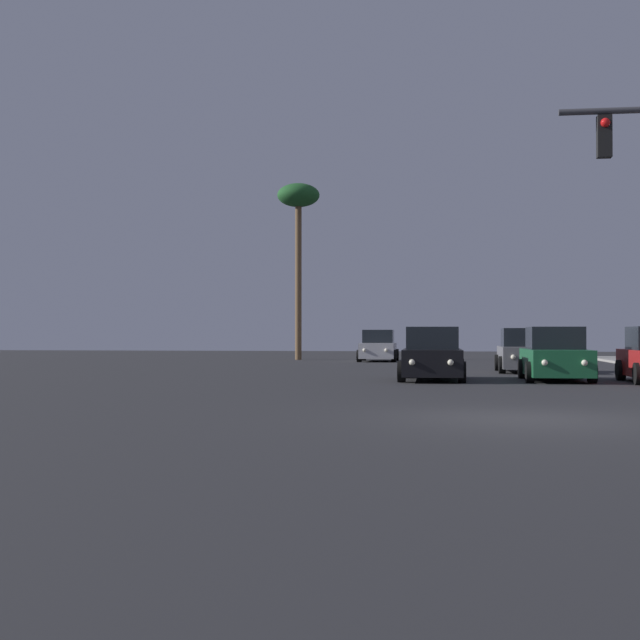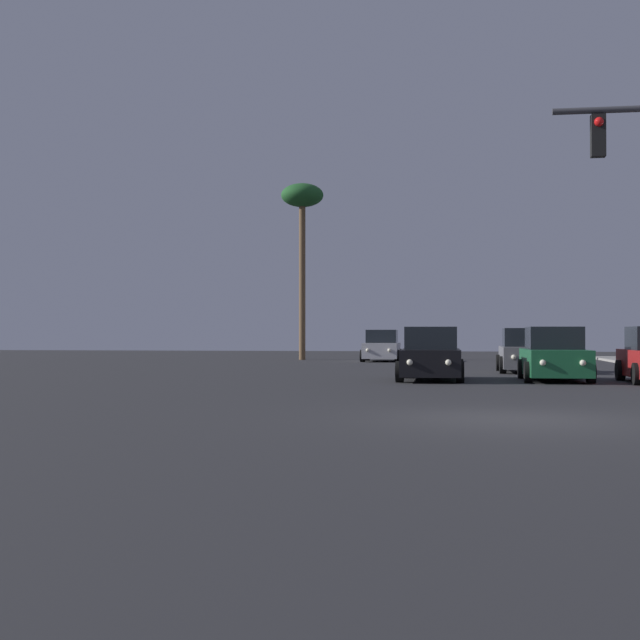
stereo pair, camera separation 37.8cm
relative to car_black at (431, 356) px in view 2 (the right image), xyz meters
name	(u,v)px [view 2 (the right image)]	position (x,y,z in m)	size (l,w,h in m)	color
ground_plane	(516,419)	(1.76, -12.63, -0.76)	(120.00, 120.00, 0.00)	#28282B
car_black	(431,356)	(0.00, 0.00, 0.00)	(2.04, 4.32, 1.68)	black
car_grey	(525,352)	(3.40, 6.45, 0.00)	(2.04, 4.32, 1.68)	slate
car_green	(554,356)	(3.81, 0.22, 0.00)	(2.04, 4.32, 1.68)	#195933
car_silver	(382,347)	(-3.09, 19.30, 0.00)	(2.04, 4.32, 1.68)	#B7B7BC
palm_tree_far	(302,207)	(-7.76, 21.37, 7.92)	(2.40, 2.40, 9.99)	brown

